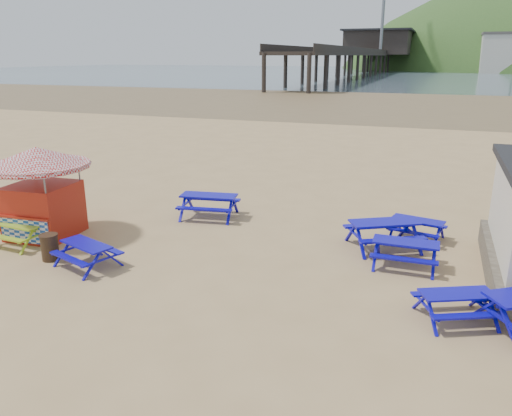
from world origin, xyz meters
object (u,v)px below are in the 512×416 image
at_px(picnic_table_blue_b, 417,229).
at_px(litter_bin, 50,247).
at_px(picnic_table_yellow, 19,234).
at_px(ice_cream_kiosk, 40,181).
at_px(picnic_table_blue_a, 209,206).

xyz_separation_m(picnic_table_blue_b, litter_bin, (-9.93, -5.38, 0.05)).
bearing_deg(picnic_table_yellow, picnic_table_blue_b, 26.11).
bearing_deg(picnic_table_blue_b, picnic_table_yellow, -145.34).
height_order(picnic_table_blue_b, ice_cream_kiosk, ice_cream_kiosk).
bearing_deg(picnic_table_blue_a, picnic_table_blue_b, -7.69).
height_order(picnic_table_blue_a, litter_bin, picnic_table_blue_a).
xyz_separation_m(picnic_table_blue_a, litter_bin, (-2.64, -5.23, -0.03)).
distance_m(picnic_table_blue_a, picnic_table_yellow, 6.36).
relative_size(picnic_table_blue_b, litter_bin, 2.40).
height_order(picnic_table_blue_b, litter_bin, litter_bin).
relative_size(picnic_table_blue_a, picnic_table_blue_b, 1.21).
height_order(picnic_table_blue_a, picnic_table_yellow, picnic_table_blue_a).
relative_size(picnic_table_yellow, litter_bin, 2.26).
relative_size(picnic_table_blue_a, litter_bin, 2.90).
bearing_deg(ice_cream_kiosk, picnic_table_yellow, -104.61).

